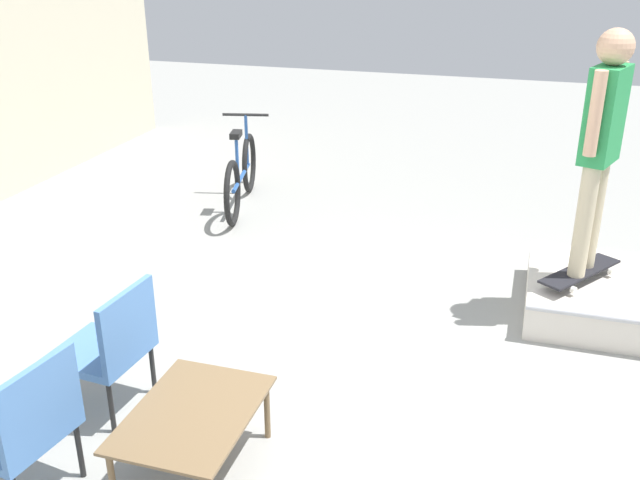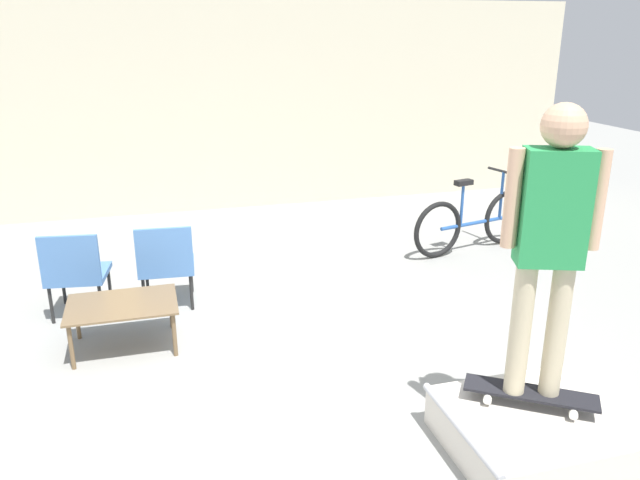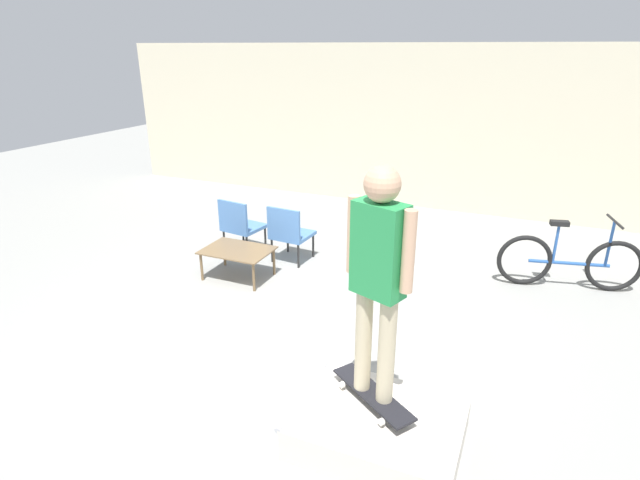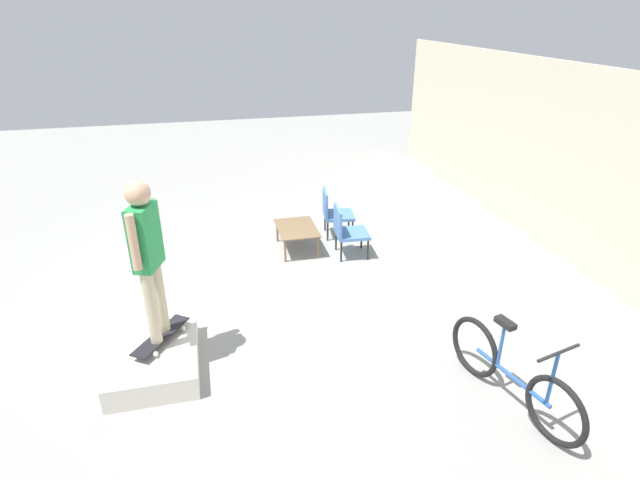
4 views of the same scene
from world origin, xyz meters
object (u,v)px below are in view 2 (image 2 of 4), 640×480
object	(u,v)px
skate_ramp_box	(547,430)
bicycle	(473,221)
skateboard_on_ramp	(530,393)
coffee_table	(122,308)
patio_chair_left	(76,270)
patio_chair_right	(166,262)
person_skater	(551,230)

from	to	relation	value
skate_ramp_box	bicycle	bearing A→B (deg)	68.31
skate_ramp_box	skateboard_on_ramp	world-z (taller)	skateboard_on_ramp
coffee_table	bicycle	bearing A→B (deg)	19.34
skate_ramp_box	coffee_table	bearing A→B (deg)	140.56
skate_ramp_box	patio_chair_left	xyz separation A→B (m)	(-3.05, 2.92, 0.32)
coffee_table	patio_chair_left	bearing A→B (deg)	119.17
patio_chair_right	bicycle	world-z (taller)	bicycle
patio_chair_right	bicycle	bearing A→B (deg)	-165.29
person_skater	bicycle	distance (m)	3.96
person_skater	patio_chair_left	size ratio (longest dim) A/B	2.15
bicycle	coffee_table	bearing A→B (deg)	-173.74
skateboard_on_ramp	patio_chair_right	distance (m)	3.55
patio_chair_right	bicycle	distance (m)	3.73
person_skater	skate_ramp_box	bearing A→B (deg)	-30.41
skate_ramp_box	patio_chair_left	size ratio (longest dim) A/B	1.53
skate_ramp_box	skateboard_on_ramp	xyz separation A→B (m)	(-0.08, 0.10, 0.23)
coffee_table	skateboard_on_ramp	bearing A→B (deg)	-39.01
patio_chair_right	bicycle	xyz separation A→B (m)	(3.66, 0.68, -0.10)
person_skater	patio_chair_right	xyz separation A→B (m)	(-2.15, 2.82, -1.00)
skateboard_on_ramp	skate_ramp_box	bearing A→B (deg)	-16.01
skateboard_on_ramp	bicycle	bearing A→B (deg)	101.04
skate_ramp_box	patio_chair_left	bearing A→B (deg)	136.30
person_skater	patio_chair_right	bearing A→B (deg)	147.42
skate_ramp_box	bicycle	size ratio (longest dim) A/B	0.75
skateboard_on_ramp	bicycle	world-z (taller)	bicycle
bicycle	patio_chair_right	bearing A→B (deg)	177.37
skate_ramp_box	patio_chair_right	xyz separation A→B (m)	(-2.23, 2.92, 0.32)
bicycle	skateboard_on_ramp	bearing A→B (deg)	-126.50
skateboard_on_ramp	coffee_table	size ratio (longest dim) A/B	0.89
skate_ramp_box	bicycle	world-z (taller)	bicycle
patio_chair_left	patio_chair_right	world-z (taller)	same
patio_chair_left	person_skater	bearing A→B (deg)	144.54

